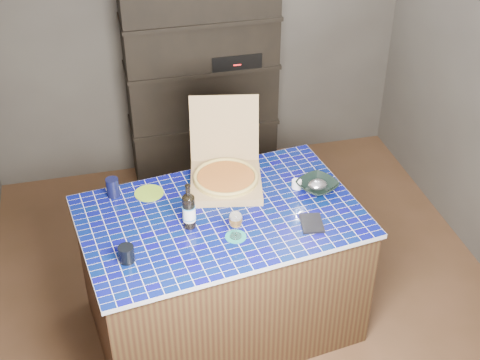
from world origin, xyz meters
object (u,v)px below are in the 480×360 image
object	(u,v)px
kitchen_island	(222,271)
mead_bottle	(189,210)
pizza_box	(226,175)
dvd_case	(312,223)
bowl	(317,186)
wine_glass	(236,220)

from	to	relation	value
kitchen_island	mead_bottle	bearing A→B (deg)	-169.75
pizza_box	mead_bottle	distance (m)	0.48
kitchen_island	dvd_case	distance (m)	0.71
dvd_case	bowl	distance (m)	0.35
bowl	wine_glass	bearing A→B (deg)	-151.50
pizza_box	bowl	xyz separation A→B (m)	(0.54, -0.20, -0.04)
kitchen_island	dvd_case	bearing A→B (deg)	-31.20
mead_bottle	dvd_case	xyz separation A→B (m)	(0.69, -0.15, -0.11)
kitchen_island	wine_glass	xyz separation A→B (m)	(0.04, -0.22, 0.58)
mead_bottle	wine_glass	distance (m)	0.29
pizza_box	kitchen_island	bearing A→B (deg)	-97.27
wine_glass	dvd_case	bearing A→B (deg)	1.00
pizza_box	wine_glass	bearing A→B (deg)	-85.54
kitchen_island	mead_bottle	xyz separation A→B (m)	(-0.20, -0.06, 0.57)
mead_bottle	bowl	xyz separation A→B (m)	(0.84, 0.17, -0.09)
pizza_box	bowl	bearing A→B (deg)	-9.47
wine_glass	dvd_case	size ratio (longest dim) A/B	0.99
kitchen_island	wine_glass	world-z (taller)	wine_glass
dvd_case	kitchen_island	bearing A→B (deg)	165.53
kitchen_island	bowl	xyz separation A→B (m)	(0.64, 0.10, 0.48)
bowl	pizza_box	bearing A→B (deg)	159.35
mead_bottle	pizza_box	bearing A→B (deg)	51.09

